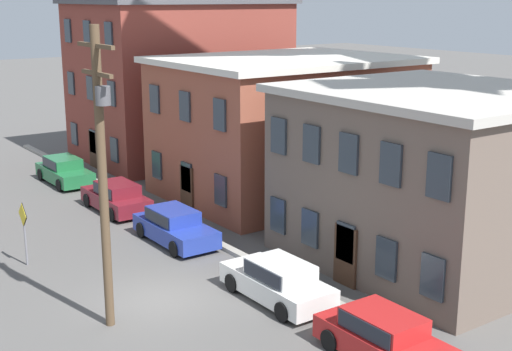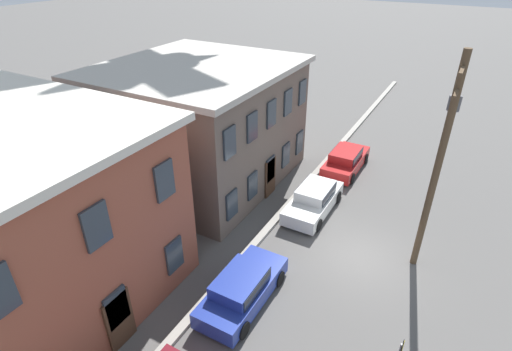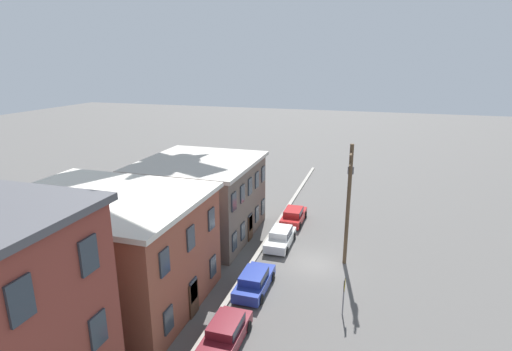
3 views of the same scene
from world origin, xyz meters
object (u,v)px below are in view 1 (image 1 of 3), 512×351
Objects in this scene: car_red at (386,337)px; car_maroon at (116,196)px; caution_sign at (24,224)px; car_green at (64,170)px; car_blue at (175,225)px; car_white at (278,280)px; utility_pole at (102,164)px.

car_maroon is at bearing 179.88° from car_red.
car_red is 1.75× the size of caution_sign.
car_green is 12.19m from car_blue.
car_blue is 12.33m from car_red.
car_white is 7.19m from utility_pole.
car_white is (7.25, -0.06, 0.00)m from car_blue.
caution_sign is (-13.31, -5.83, 0.93)m from car_red.
utility_pole is at bearing -141.11° from car_red.
caution_sign reaches higher than car_maroon.
car_white is (12.80, 0.02, 0.00)m from car_maroon.
utility_pole is (5.68, -5.47, 4.46)m from car_blue.
car_green is 1.00× the size of car_white.
car_maroon is at bearing -179.23° from car_blue.
car_white is 10.16m from caution_sign.
utility_pole is at bearing -25.67° from car_maroon.
car_white is at bearing 0.28° from car_green.
car_white is 5.09m from car_red.
car_green is 1.00× the size of car_maroon.
car_maroon is 7.50m from caution_sign.
car_green is at bearing -179.72° from car_white.
caution_sign is 7.56m from utility_pole.
car_green and car_white have the same top height.
utility_pole is (-6.65, -5.36, 4.46)m from car_red.
car_maroon and car_white have the same top height.
car_red is at bearing -0.12° from car_maroon.
car_maroon is at bearing -179.93° from car_white.
utility_pole reaches higher than car_maroon.
car_white is at bearing 0.07° from car_maroon.
caution_sign is (-8.23, -5.89, 0.93)m from car_white.
car_maroon and car_blue have the same top height.
caution_sign is at bearing -27.34° from car_green.
utility_pole reaches higher than car_white.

